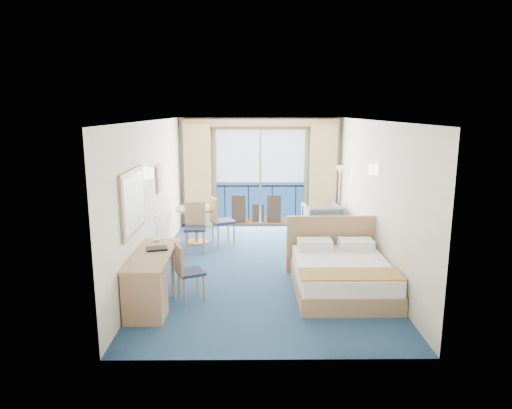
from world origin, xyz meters
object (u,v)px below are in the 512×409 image
at_px(desk, 147,287).
at_px(bed, 341,273).
at_px(armchair, 322,220).
at_px(round_table, 196,216).
at_px(nightstand, 354,247).
at_px(table_chair_a, 219,218).
at_px(floor_lamp, 340,182).
at_px(desk_chair, 186,269).
at_px(table_chair_b, 195,224).

bearing_deg(desk, bed, 16.80).
height_order(bed, armchair, bed).
distance_m(bed, round_table, 3.84).
height_order(bed, desk, bed).
relative_size(nightstand, armchair, 0.67).
xyz_separation_m(nightstand, table_chair_a, (-2.69, 1.16, 0.31)).
distance_m(bed, table_chair_a, 3.42).
bearing_deg(floor_lamp, nightstand, -91.77).
relative_size(desk_chair, table_chair_b, 0.88).
bearing_deg(table_chair_a, armchair, -97.53).
bearing_deg(armchair, floor_lamp, -162.87).
xyz_separation_m(desk, table_chair_b, (0.31, 3.09, 0.14)).
bearing_deg(armchair, table_chair_a, 9.13).
relative_size(armchair, round_table, 0.94).
bearing_deg(bed, nightstand, 69.96).
distance_m(bed, desk, 3.07).
relative_size(table_chair_a, table_chair_b, 1.04).
distance_m(bed, nightstand, 1.57).
distance_m(floor_lamp, table_chair_b, 3.53).
bearing_deg(table_chair_b, desk, -99.60).
height_order(round_table, table_chair_a, table_chair_a).
xyz_separation_m(table_chair_a, table_chair_b, (-0.47, -0.43, -0.02)).
distance_m(desk, round_table, 3.65).
bearing_deg(floor_lamp, desk_chair, -128.70).
distance_m(floor_lamp, desk, 5.68).
height_order(desk_chair, table_chair_b, table_chair_b).
height_order(bed, desk_chair, bed).
xyz_separation_m(bed, floor_lamp, (0.60, 3.49, 0.94)).
bearing_deg(round_table, table_chair_a, -12.47).
bearing_deg(nightstand, table_chair_b, 166.96).
distance_m(nightstand, table_chair_a, 2.95).
height_order(floor_lamp, table_chair_b, floor_lamp).
bearing_deg(nightstand, armchair, 101.03).
bearing_deg(table_chair_a, nightstand, -136.81).
height_order(bed, round_table, bed).
bearing_deg(desk, nightstand, 34.21).
distance_m(armchair, round_table, 2.91).
height_order(nightstand, armchair, armchair).
bearing_deg(table_chair_a, round_table, 54.00).
relative_size(nightstand, desk, 0.33).
xyz_separation_m(bed, round_table, (-2.67, 2.75, 0.31)).
xyz_separation_m(nightstand, table_chair_b, (-3.16, 0.73, 0.29)).
distance_m(bed, desk_chair, 2.49).
bearing_deg(bed, table_chair_b, 139.93).
relative_size(round_table, table_chair_b, 0.87).
relative_size(bed, round_table, 2.22).
relative_size(nightstand, table_chair_b, 0.55).
height_order(bed, nightstand, bed).
distance_m(floor_lamp, table_chair_a, 2.95).
relative_size(nightstand, round_table, 0.63).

